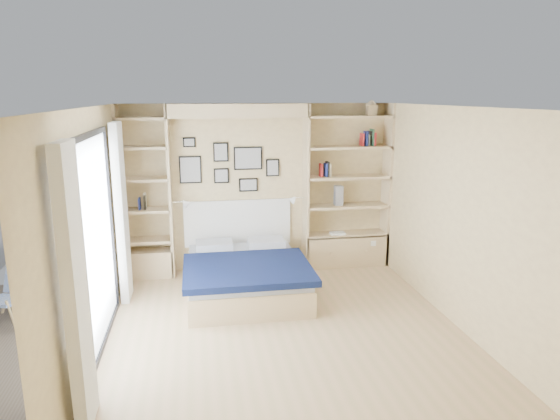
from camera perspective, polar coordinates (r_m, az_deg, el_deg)
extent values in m
plane|color=tan|center=(5.84, 0.50, -13.65)|extent=(4.50, 4.50, 0.00)
plane|color=#DCC183|center=(7.57, -2.51, 2.59)|extent=(4.00, 0.00, 4.00)
plane|color=#DCC183|center=(3.33, 7.58, -11.51)|extent=(4.00, 0.00, 4.00)
plane|color=#DCC183|center=(5.42, -20.80, -2.51)|extent=(0.00, 4.50, 4.50)
plane|color=#DCC183|center=(6.07, 19.45, -0.79)|extent=(0.00, 4.50, 4.50)
plane|color=white|center=(5.22, 0.55, 11.69)|extent=(4.50, 4.50, 0.00)
cube|color=tan|center=(7.34, -12.46, 1.97)|extent=(0.04, 0.35, 2.50)
cube|color=tan|center=(7.51, 2.96, 2.52)|extent=(0.04, 0.35, 2.50)
cube|color=tan|center=(7.24, -4.83, 11.25)|extent=(2.00, 0.35, 0.20)
cube|color=tan|center=(7.89, 12.08, 2.75)|extent=(0.04, 0.35, 2.50)
cube|color=tan|center=(7.41, -17.71, 1.76)|extent=(0.04, 0.35, 2.50)
cube|color=tan|center=(7.92, 7.48, -4.48)|extent=(1.30, 0.35, 0.50)
cube|color=tan|center=(7.64, -14.70, -5.88)|extent=(0.70, 0.35, 0.40)
cube|color=black|center=(5.25, -21.34, 7.86)|extent=(0.04, 2.08, 0.06)
cube|color=black|center=(5.84, -19.51, -14.11)|extent=(0.04, 2.08, 0.06)
cube|color=black|center=(4.51, -22.66, -7.79)|extent=(0.04, 0.06, 2.20)
cube|color=black|center=(6.42, -18.76, -1.38)|extent=(0.04, 0.06, 2.20)
cube|color=silver|center=(5.45, -20.48, -3.82)|extent=(0.01, 2.00, 2.20)
cube|color=white|center=(4.21, -22.33, -8.47)|extent=(0.10, 0.45, 2.30)
cube|color=white|center=(6.67, -17.67, -0.34)|extent=(0.10, 0.45, 2.30)
cube|color=tan|center=(7.85, 7.54, -2.74)|extent=(1.30, 0.35, 0.04)
cube|color=tan|center=(7.74, 7.64, 0.46)|extent=(1.30, 0.35, 0.04)
cube|color=tan|center=(7.66, 7.74, 3.75)|extent=(1.30, 0.35, 0.04)
cube|color=tan|center=(7.60, 7.84, 7.10)|extent=(1.30, 0.35, 0.04)
cube|color=tan|center=(7.56, 7.95, 10.49)|extent=(1.30, 0.35, 0.04)
cube|color=tan|center=(7.53, -14.86, -3.36)|extent=(0.70, 0.35, 0.04)
cube|color=tan|center=(7.42, -15.06, -0.03)|extent=(0.70, 0.35, 0.04)
cube|color=tan|center=(7.34, -15.27, 3.39)|extent=(0.70, 0.35, 0.04)
cube|color=tan|center=(7.28, -15.48, 6.89)|extent=(0.70, 0.35, 0.04)
cube|color=tan|center=(7.25, -15.67, 10.03)|extent=(0.70, 0.35, 0.04)
cube|color=tan|center=(6.81, -3.99, -8.13)|extent=(1.52, 1.90, 0.33)
cube|color=#B3B7C3|center=(6.73, -4.02, -6.42)|extent=(1.48, 1.86, 0.10)
cube|color=#0B1437|center=(6.41, -3.74, -6.78)|extent=(1.62, 1.33, 0.08)
cube|color=#B3B7C3|center=(7.29, -7.52, -4.05)|extent=(0.52, 0.38, 0.12)
cube|color=#B3B7C3|center=(7.35, -1.60, -3.79)|extent=(0.52, 0.38, 0.12)
cube|color=white|center=(7.62, -4.85, -1.45)|extent=(1.62, 0.04, 0.70)
cube|color=black|center=(7.43, -10.20, 4.55)|extent=(0.32, 0.02, 0.40)
cube|color=gray|center=(7.42, -10.21, 4.54)|extent=(0.28, 0.01, 0.36)
cube|color=black|center=(7.41, -6.78, 6.59)|extent=(0.22, 0.02, 0.28)
cube|color=gray|center=(7.40, -6.78, 6.58)|extent=(0.18, 0.01, 0.24)
cube|color=black|center=(7.46, -6.71, 3.92)|extent=(0.22, 0.02, 0.22)
cube|color=gray|center=(7.45, -6.70, 3.91)|extent=(0.18, 0.01, 0.18)
cube|color=black|center=(7.45, -3.67, 5.92)|extent=(0.42, 0.02, 0.34)
cube|color=gray|center=(7.44, -3.67, 5.91)|extent=(0.38, 0.01, 0.30)
cube|color=black|center=(7.51, -3.63, 2.89)|extent=(0.28, 0.02, 0.20)
cube|color=gray|center=(7.50, -3.62, 2.88)|extent=(0.24, 0.01, 0.16)
cube|color=black|center=(7.52, -0.84, 4.86)|extent=(0.20, 0.02, 0.26)
cube|color=gray|center=(7.51, -0.83, 4.85)|extent=(0.16, 0.01, 0.22)
cube|color=black|center=(7.39, -10.33, 7.62)|extent=(0.18, 0.02, 0.14)
cube|color=gray|center=(7.38, -10.33, 7.62)|extent=(0.14, 0.01, 0.10)
cylinder|color=silver|center=(7.29, -11.33, 0.90)|extent=(0.20, 0.02, 0.02)
cone|color=white|center=(7.29, -10.54, 0.78)|extent=(0.13, 0.12, 0.15)
cylinder|color=silver|center=(7.44, 2.02, 1.39)|extent=(0.20, 0.02, 0.02)
cone|color=white|center=(7.42, 1.27, 1.22)|extent=(0.13, 0.12, 0.15)
cube|color=#A51E1E|center=(7.52, 4.69, 4.55)|extent=(0.02, 0.15, 0.19)
cube|color=navy|center=(7.54, 5.23, 4.58)|extent=(0.03, 0.15, 0.20)
cube|color=black|center=(7.54, 5.43, 4.69)|extent=(0.03, 0.15, 0.22)
cube|color=#BFB28C|center=(7.55, 5.60, 4.57)|extent=(0.04, 0.15, 0.19)
cube|color=#A51E1E|center=(7.64, 9.34, 7.94)|extent=(0.02, 0.15, 0.19)
cube|color=navy|center=(7.66, 9.75, 8.06)|extent=(0.03, 0.15, 0.22)
cube|color=black|center=(7.68, 10.16, 8.06)|extent=(0.03, 0.15, 0.22)
cube|color=#BDC18F|center=(7.68, 10.13, 7.87)|extent=(0.04, 0.15, 0.17)
cube|color=#26593F|center=(7.69, 10.44, 8.17)|extent=(0.03, 0.15, 0.25)
cube|color=#A51E1E|center=(7.71, 10.64, 7.97)|extent=(0.03, 0.15, 0.20)
cube|color=navy|center=(7.40, -15.76, 0.72)|extent=(0.02, 0.15, 0.17)
cube|color=black|center=(7.39, -15.16, 0.90)|extent=(0.03, 0.15, 0.21)
cube|color=#BFB28C|center=(7.39, -15.18, 0.96)|extent=(0.03, 0.15, 0.23)
cube|color=tan|center=(7.66, 10.38, 11.15)|extent=(0.13, 0.13, 0.15)
cone|color=tan|center=(7.66, 10.41, 12.01)|extent=(0.20, 0.20, 0.08)
cube|color=slate|center=(7.66, 6.70, 1.66)|extent=(0.12, 0.12, 0.30)
cube|color=white|center=(7.75, 6.60, -2.66)|extent=(0.22, 0.16, 0.03)
cylinder|color=tan|center=(6.40, -28.32, -10.68)|extent=(0.07, 0.14, 0.43)
cylinder|color=tan|center=(7.08, -28.72, -7.56)|extent=(0.14, 0.34, 0.70)
cylinder|color=tan|center=(6.81, -25.47, -7.99)|extent=(0.14, 0.34, 0.70)
cube|color=#2F56B8|center=(6.67, -28.98, -9.02)|extent=(0.65, 0.71, 0.15)
cube|color=#2F56B8|center=(6.90, -27.16, -6.00)|extent=(0.54, 0.37, 0.57)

